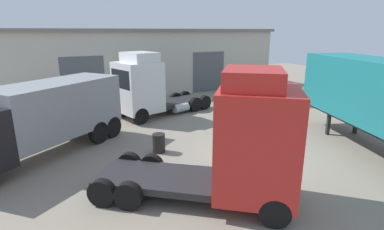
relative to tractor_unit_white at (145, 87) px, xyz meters
name	(u,v)px	position (x,y,z in m)	size (l,w,h in m)	color
ground_plane	(255,156)	(2.41, -8.26, -1.96)	(60.00, 60.00, 0.00)	gray
warehouse_building	(135,59)	(2.41, 10.50, 0.84)	(25.24, 10.04, 5.59)	#B7B2A3
tractor_unit_white	(145,87)	(0.00, 0.00, 0.00)	(6.88, 4.13, 4.17)	silver
tractor_unit_red	(242,143)	(-0.35, -11.04, 0.10)	(6.58, 5.88, 4.38)	red
box_truck_black	(42,115)	(-5.93, -3.94, -0.10)	(7.64, 6.59, 3.21)	black
gravel_pile	(305,94)	(12.14, -1.79, -1.22)	(3.05, 3.05, 1.47)	#565147
oil_drum	(159,143)	(-1.27, -5.90, -1.52)	(0.58, 0.58, 0.88)	black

